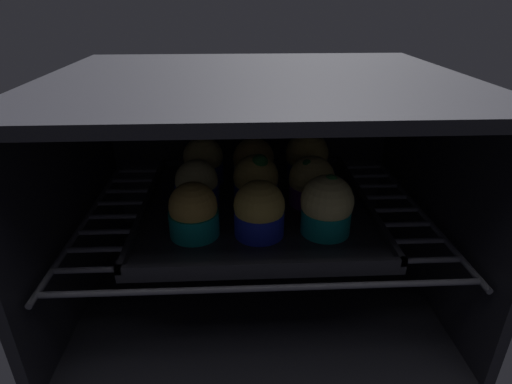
{
  "coord_description": "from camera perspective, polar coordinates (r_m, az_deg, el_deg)",
  "views": [
    {
      "loc": [
        -2.85,
        -36.6,
        45.61
      ],
      "look_at": [
        0.0,
        22.18,
        17.33
      ],
      "focal_mm": 28.81,
      "sensor_mm": 36.0,
      "label": 1
    }
  ],
  "objects": [
    {
      "name": "muffin_row0_col1",
      "position": [
        0.56,
        0.67,
        -2.57
      ],
      "size": [
        7.07,
        7.07,
        8.04
      ],
      "color": "#1928B7",
      "rests_on": "baking_tray"
    },
    {
      "name": "muffin_row2_col1",
      "position": [
        0.73,
        -0.15,
        4.12
      ],
      "size": [
        7.28,
        7.28,
        8.01
      ],
      "color": "silver",
      "rests_on": "baking_tray"
    },
    {
      "name": "muffin_row0_col0",
      "position": [
        0.57,
        -8.67,
        -2.75
      ],
      "size": [
        6.97,
        6.97,
        7.83
      ],
      "color": "#0C8C84",
      "rests_on": "baking_tray"
    },
    {
      "name": "muffin_row2_col2",
      "position": [
        0.74,
        7.03,
        4.72
      ],
      "size": [
        7.66,
        7.66,
        8.82
      ],
      "color": "#1928B7",
      "rests_on": "baking_tray"
    },
    {
      "name": "oven_rack",
      "position": [
        0.67,
        0.01,
        -2.95
      ],
      "size": [
        54.8,
        42.0,
        0.8
      ],
      "color": "#51515B",
      "rests_on": "oven_cavity"
    },
    {
      "name": "muffin_row1_col1",
      "position": [
        0.65,
        0.33,
        1.45
      ],
      "size": [
        7.17,
        7.17,
        8.73
      ],
      "color": "#1928B7",
      "rests_on": "baking_tray"
    },
    {
      "name": "muffin_row2_col0",
      "position": [
        0.73,
        -7.3,
        4.19
      ],
      "size": [
        6.99,
        6.99,
        8.26
      ],
      "color": "#1928B7",
      "rests_on": "baking_tray"
    },
    {
      "name": "muffin_row0_col2",
      "position": [
        0.58,
        9.79,
        -2.0
      ],
      "size": [
        7.37,
        7.37,
        8.77
      ],
      "color": "#0C8C84",
      "rests_on": "baking_tray"
    },
    {
      "name": "muffin_row1_col0",
      "position": [
        0.65,
        -8.21,
        0.88
      ],
      "size": [
        6.97,
        6.97,
        7.61
      ],
      "color": "#1928B7",
      "rests_on": "baking_tray"
    },
    {
      "name": "oven_cavity",
      "position": [
        0.69,
        -0.16,
        1.22
      ],
      "size": [
        59.0,
        47.0,
        37.0
      ],
      "color": "black",
      "rests_on": "ground"
    },
    {
      "name": "baking_tray",
      "position": [
        0.66,
        0.0,
        -2.06
      ],
      "size": [
        35.8,
        35.8,
        2.2
      ],
      "color": "black",
      "rests_on": "oven_rack"
    },
    {
      "name": "muffin_row1_col2",
      "position": [
        0.66,
        7.69,
        1.32
      ],
      "size": [
        7.29,
        7.29,
        7.91
      ],
      "color": "#7A238C",
      "rests_on": "baking_tray"
    }
  ]
}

